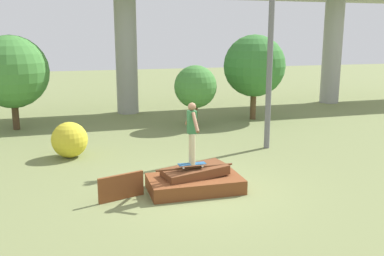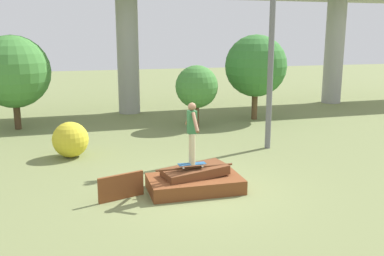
{
  "view_description": "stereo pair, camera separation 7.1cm",
  "coord_description": "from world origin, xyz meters",
  "px_view_note": "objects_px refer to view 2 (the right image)",
  "views": [
    {
      "loc": [
        -3.11,
        -10.14,
        4.0
      ],
      "look_at": [
        -0.08,
        -0.03,
        1.69
      ],
      "focal_mm": 40.0,
      "sensor_mm": 36.0,
      "label": 1
    },
    {
      "loc": [
        -3.04,
        -10.16,
        4.0
      ],
      "look_at": [
        -0.08,
        -0.03,
        1.69
      ],
      "focal_mm": 40.0,
      "sensor_mm": 36.0,
      "label": 2
    }
  ],
  "objects_px": {
    "utility_pole": "(271,52)",
    "tree_mid_back": "(197,87)",
    "skateboard": "(192,164)",
    "tree_behind_right": "(256,66)",
    "skater": "(192,129)",
    "bush_yellow_flowering": "(70,140)",
    "tree_behind_left": "(13,72)"
  },
  "relations": [
    {
      "from": "utility_pole",
      "to": "tree_behind_right",
      "type": "height_order",
      "value": "utility_pole"
    },
    {
      "from": "skater",
      "to": "tree_behind_left",
      "type": "height_order",
      "value": "tree_behind_left"
    },
    {
      "from": "skateboard",
      "to": "tree_behind_right",
      "type": "relative_size",
      "value": 0.18
    },
    {
      "from": "tree_behind_right",
      "to": "skateboard",
      "type": "bearing_deg",
      "value": -123.48
    },
    {
      "from": "tree_behind_left",
      "to": "bush_yellow_flowering",
      "type": "distance_m",
      "value": 5.85
    },
    {
      "from": "skater",
      "to": "utility_pole",
      "type": "height_order",
      "value": "utility_pole"
    },
    {
      "from": "skateboard",
      "to": "tree_behind_right",
      "type": "distance_m",
      "value": 10.32
    },
    {
      "from": "skateboard",
      "to": "bush_yellow_flowering",
      "type": "distance_m",
      "value": 5.15
    },
    {
      "from": "utility_pole",
      "to": "tree_mid_back",
      "type": "height_order",
      "value": "utility_pole"
    },
    {
      "from": "utility_pole",
      "to": "bush_yellow_flowering",
      "type": "height_order",
      "value": "utility_pole"
    },
    {
      "from": "tree_behind_left",
      "to": "tree_mid_back",
      "type": "xyz_separation_m",
      "value": [
        7.54,
        -1.74,
        -0.69
      ]
    },
    {
      "from": "tree_behind_left",
      "to": "tree_behind_right",
      "type": "height_order",
      "value": "tree_behind_right"
    },
    {
      "from": "tree_behind_left",
      "to": "tree_mid_back",
      "type": "bearing_deg",
      "value": -12.99
    },
    {
      "from": "utility_pole",
      "to": "tree_mid_back",
      "type": "xyz_separation_m",
      "value": [
        -1.41,
        4.15,
        -1.64
      ]
    },
    {
      "from": "tree_behind_right",
      "to": "bush_yellow_flowering",
      "type": "bearing_deg",
      "value": -153.53
    },
    {
      "from": "utility_pole",
      "to": "skateboard",
      "type": "bearing_deg",
      "value": -138.3
    },
    {
      "from": "tree_behind_right",
      "to": "bush_yellow_flowering",
      "type": "relative_size",
      "value": 3.38
    },
    {
      "from": "skater",
      "to": "tree_mid_back",
      "type": "xyz_separation_m",
      "value": [
        2.42,
        7.57,
        0.12
      ]
    },
    {
      "from": "bush_yellow_flowering",
      "to": "skater",
      "type": "bearing_deg",
      "value": -54.68
    },
    {
      "from": "tree_mid_back",
      "to": "bush_yellow_flowering",
      "type": "relative_size",
      "value": 2.29
    },
    {
      "from": "skateboard",
      "to": "utility_pole",
      "type": "height_order",
      "value": "utility_pole"
    },
    {
      "from": "tree_mid_back",
      "to": "skater",
      "type": "bearing_deg",
      "value": -107.76
    },
    {
      "from": "skater",
      "to": "bush_yellow_flowering",
      "type": "xyz_separation_m",
      "value": [
        -2.98,
        4.2,
        -1.07
      ]
    },
    {
      "from": "skater",
      "to": "bush_yellow_flowering",
      "type": "bearing_deg",
      "value": 125.32
    },
    {
      "from": "skater",
      "to": "utility_pole",
      "type": "bearing_deg",
      "value": 41.7
    },
    {
      "from": "utility_pole",
      "to": "tree_behind_right",
      "type": "bearing_deg",
      "value": 70.72
    },
    {
      "from": "skater",
      "to": "tree_mid_back",
      "type": "height_order",
      "value": "tree_mid_back"
    },
    {
      "from": "skater",
      "to": "tree_behind_left",
      "type": "relative_size",
      "value": 0.4
    },
    {
      "from": "skateboard",
      "to": "tree_mid_back",
      "type": "relative_size",
      "value": 0.27
    },
    {
      "from": "skater",
      "to": "tree_behind_right",
      "type": "distance_m",
      "value": 10.2
    },
    {
      "from": "skater",
      "to": "bush_yellow_flowering",
      "type": "distance_m",
      "value": 5.26
    },
    {
      "from": "skateboard",
      "to": "tree_behind_right",
      "type": "height_order",
      "value": "tree_behind_right"
    }
  ]
}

